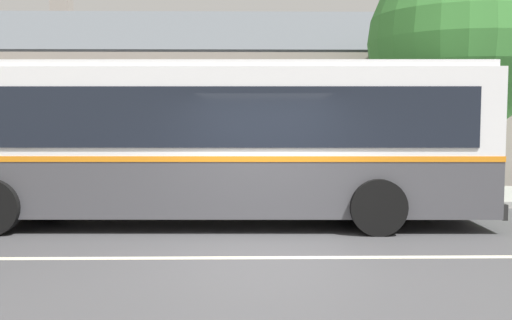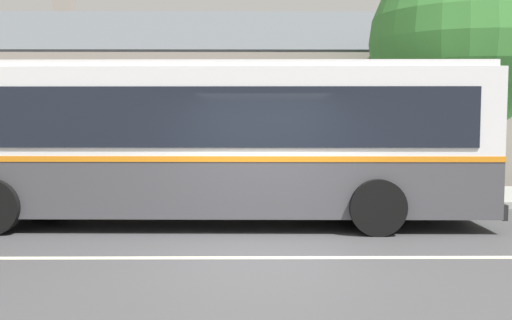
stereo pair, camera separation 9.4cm
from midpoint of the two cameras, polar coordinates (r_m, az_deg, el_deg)
name	(u,v)px [view 2 (the right image)]	position (r m, az deg, el deg)	size (l,w,h in m)	color
ground_plane	(264,258)	(8.53, 1.15, -9.76)	(300.00, 300.00, 0.00)	#424244
sidewalk_far	(259,197)	(14.41, 0.51, -3.68)	(60.00, 3.00, 0.15)	#9E9E99
lane_divider_stripe	(264,258)	(8.53, 1.15, -9.73)	(60.00, 0.16, 0.01)	beige
community_building	(256,116)	(21.46, 0.12, 4.43)	(27.44, 9.04, 7.02)	gray
transit_bus	(183,138)	(11.26, -7.07, 2.15)	(11.72, 2.92, 3.07)	#47474C
bench_down_street	(14,179)	(14.93, -22.84, -1.79)	(1.88, 0.51, 0.94)	brown
street_tree_primary	(463,47)	(16.07, 20.13, 10.61)	(4.69, 4.69, 6.38)	#4C3828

